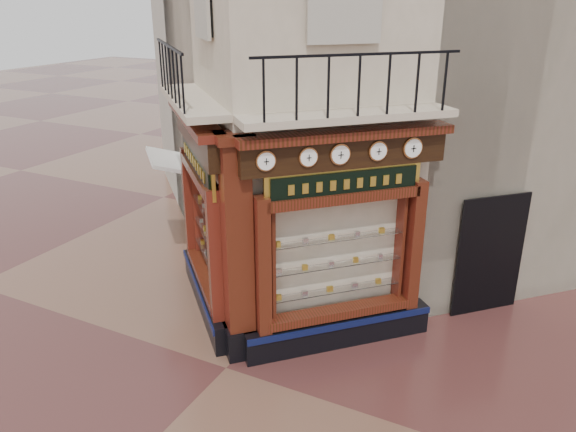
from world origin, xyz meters
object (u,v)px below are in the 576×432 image
Objects in this scene: clock_d at (378,151)px; signboard_left at (197,161)px; signboard_right at (345,183)px; clock_c at (340,154)px; clock_e at (413,148)px; corner_pilaster at (238,254)px; clock_a at (266,161)px; clock_b at (308,157)px; awning at (180,259)px.

clock_d reaches higher than signboard_left.
signboard_left is 1.11× the size of signboard_right.
clock_c is 1.28m from clock_e.
signboard_left is at bearing 100.25° from corner_pilaster.
clock_a reaches higher than signboard_left.
clock_e is (1.28, 1.28, -0.00)m from clock_b.
clock_c reaches higher than awning.
signboard_right is at bearing 174.42° from clock_e.
corner_pilaster is 1.81× the size of signboard_left.
awning is at bearing 126.11° from clock_e.
corner_pilaster is at bearing 132.15° from clock_a.
clock_d is at bearing 0.00° from clock_c.
clock_a is 0.92× the size of clock_c.
clock_a is 1.01× the size of clock_b.
clock_a is at bearing 180.00° from clock_c.
signboard_left is at bearing 139.75° from clock_d.
clock_b is 0.87m from signboard_right.
clock_d is (1.90, 1.29, 1.67)m from corner_pilaster.
clock_a is 5.95m from awning.
corner_pilaster reaches higher than signboard_left.
signboard_left is (-1.46, 1.01, 1.15)m from corner_pilaster.
clock_b is 0.89× the size of clock_e.
awning is (-5.67, 0.89, -3.62)m from clock_e.
signboard_right is at bearing 9.20° from clock_b.
clock_d reaches higher than awning.
clock_b is 1.81m from clock_e.
clock_e is at bearing -124.24° from signboard_left.
clock_c is 6.24m from awning.
clock_d is 0.15× the size of signboard_left.
clock_b is at bearing -147.55° from signboard_left.
awning is at bearing 100.83° from clock_a.
corner_pilaster is 11.61× the size of clock_c.
clock_a is 2.50m from clock_e.
corner_pilaster is 2.12m from signboard_right.
clock_c is at bearing -143.96° from signboard_right.
clock_a is at bearing -180.00° from clock_e.
awning is at bearing 108.68° from clock_b.
signboard_right is (-0.44, -0.28, -0.52)m from clock_d.
clock_e reaches higher than clock_a.
signboard_left is (-3.80, -0.72, -0.52)m from clock_e.
clock_e is at bearing 0.00° from clock_a.
clock_d is 0.63m from clock_e.
signboard_left is (-2.89, 0.19, -0.52)m from clock_c.
clock_c is at bearing -180.00° from clock_d.
clock_a is 0.18× the size of awning.
awning is at bearing 96.77° from corner_pilaster.
corner_pilaster reaches higher than clock_a.
clock_d is at bearing -10.72° from corner_pilaster.
clock_e is (0.91, 0.91, -0.00)m from clock_c.
clock_c reaches higher than clock_b.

